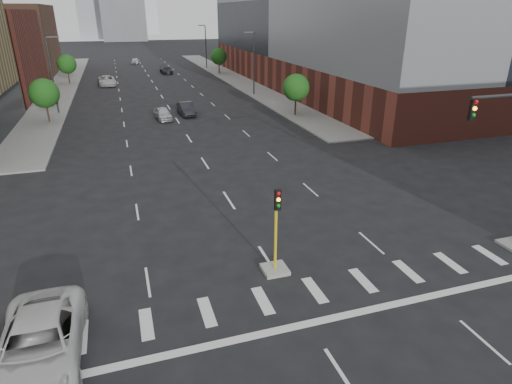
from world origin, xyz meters
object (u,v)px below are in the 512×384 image
car_near_left (163,114)px  car_deep_right (166,70)px  median_traffic_signal (275,254)px  car_distant (135,61)px  car_mid_right (186,109)px  car_far_left (107,81)px  parked_minivan (39,344)px

car_near_left → car_deep_right: bearing=76.4°
car_near_left → median_traffic_signal: bearing=-93.7°
car_deep_right → car_distant: 20.75m
median_traffic_signal → car_mid_right: (1.50, 35.61, -0.22)m
car_distant → median_traffic_signal: bearing=-80.1°
car_mid_right → car_far_left: car_far_left is taller
median_traffic_signal → car_mid_right: bearing=87.6°
median_traffic_signal → car_near_left: size_ratio=1.08×
median_traffic_signal → car_deep_right: (3.79, 74.78, -0.26)m
car_near_left → car_mid_right: bearing=22.3°
median_traffic_signal → car_far_left: 62.79m
car_near_left → car_far_left: size_ratio=0.69×
median_traffic_signal → car_distant: 94.93m
car_far_left → parked_minivan: parked_minivan is taller
car_mid_right → car_near_left: bearing=-154.6°
car_mid_right → car_deep_right: (2.29, 39.17, -0.04)m
car_near_left → car_distant: (0.28, 60.93, 0.01)m
car_mid_right → car_far_left: bearing=105.9°
car_near_left → car_distant: 60.93m
median_traffic_signal → car_deep_right: 74.88m
median_traffic_signal → car_mid_right: 35.65m
car_mid_right → parked_minivan: (-11.50, -38.58, 0.10)m
median_traffic_signal → car_mid_right: median_traffic_signal is taller
car_far_left → car_deep_right: bearing=44.1°
parked_minivan → median_traffic_signal: bearing=17.1°
car_mid_right → car_distant: size_ratio=1.11×
median_traffic_signal → car_far_left: (-7.73, 62.32, -0.15)m
car_mid_right → car_deep_right: bearing=83.5°
parked_minivan → car_deep_right: bearing=80.5°
car_near_left → car_far_left: (-6.23, 28.33, 0.13)m
car_deep_right → parked_minivan: parked_minivan is taller
car_near_left → parked_minivan: size_ratio=0.66×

